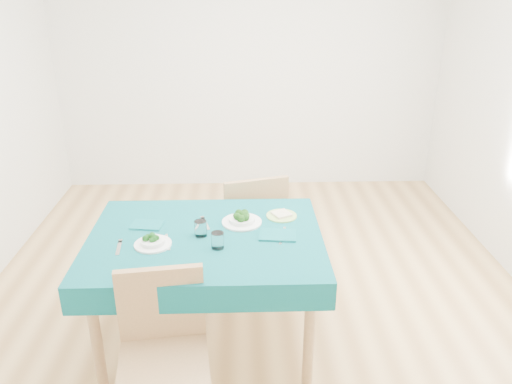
{
  "coord_description": "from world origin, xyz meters",
  "views": [
    {
      "loc": [
        -0.09,
        -2.99,
        2.13
      ],
      "look_at": [
        0.0,
        0.0,
        0.85
      ],
      "focal_mm": 35.0,
      "sensor_mm": 36.0,
      "label": 1
    }
  ],
  "objects_px": {
    "chair_near": "(162,347)",
    "bowl_near": "(153,240)",
    "bowl_far": "(242,218)",
    "side_plate": "(282,216)",
    "chair_far": "(248,203)",
    "table": "(208,291)"
  },
  "relations": [
    {
      "from": "chair_near",
      "to": "bowl_near",
      "type": "xyz_separation_m",
      "value": [
        -0.12,
        0.59,
        0.25
      ]
    },
    {
      "from": "chair_near",
      "to": "bowl_far",
      "type": "relative_size",
      "value": 4.4
    },
    {
      "from": "side_plate",
      "to": "chair_near",
      "type": "bearing_deg",
      "value": -124.16
    },
    {
      "from": "chair_far",
      "to": "side_plate",
      "type": "bearing_deg",
      "value": 92.84
    },
    {
      "from": "chair_near",
      "to": "side_plate",
      "type": "relative_size",
      "value": 5.62
    },
    {
      "from": "chair_far",
      "to": "table",
      "type": "bearing_deg",
      "value": 57.22
    },
    {
      "from": "chair_near",
      "to": "side_plate",
      "type": "xyz_separation_m",
      "value": [
        0.63,
        0.93,
        0.23
      ]
    },
    {
      "from": "chair_far",
      "to": "bowl_far",
      "type": "height_order",
      "value": "chair_far"
    },
    {
      "from": "chair_near",
      "to": "side_plate",
      "type": "distance_m",
      "value": 1.15
    },
    {
      "from": "chair_far",
      "to": "chair_near",
      "type": "bearing_deg",
      "value": 58.76
    },
    {
      "from": "table",
      "to": "chair_far",
      "type": "height_order",
      "value": "chair_far"
    },
    {
      "from": "chair_near",
      "to": "table",
      "type": "bearing_deg",
      "value": 69.06
    },
    {
      "from": "table",
      "to": "chair_near",
      "type": "bearing_deg",
      "value": -103.71
    },
    {
      "from": "chair_near",
      "to": "bowl_near",
      "type": "bearing_deg",
      "value": 94.08
    },
    {
      "from": "chair_near",
      "to": "side_plate",
      "type": "bearing_deg",
      "value": 48.61
    },
    {
      "from": "bowl_near",
      "to": "bowl_far",
      "type": "height_order",
      "value": "bowl_far"
    },
    {
      "from": "table",
      "to": "bowl_far",
      "type": "bearing_deg",
      "value": 36.76
    },
    {
      "from": "table",
      "to": "bowl_far",
      "type": "height_order",
      "value": "bowl_far"
    },
    {
      "from": "side_plate",
      "to": "chair_far",
      "type": "bearing_deg",
      "value": 108.43
    },
    {
      "from": "table",
      "to": "bowl_near",
      "type": "distance_m",
      "value": 0.51
    },
    {
      "from": "bowl_near",
      "to": "chair_far",
      "type": "bearing_deg",
      "value": 59.98
    },
    {
      "from": "table",
      "to": "bowl_far",
      "type": "distance_m",
      "value": 0.49
    }
  ]
}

